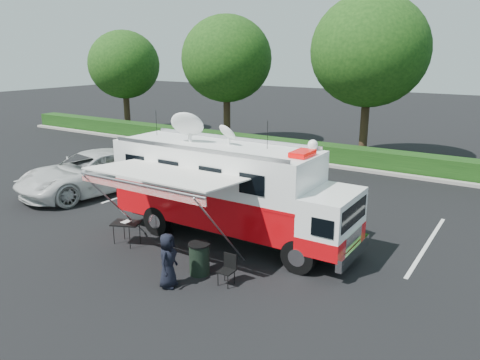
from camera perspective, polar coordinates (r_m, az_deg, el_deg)
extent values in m
plane|color=black|center=(15.45, -1.01, -7.23)|extent=(120.00, 120.00, 0.00)
cube|color=#9E998E|center=(23.92, 22.18, 0.09)|extent=(60.00, 0.35, 0.15)
cube|color=black|center=(24.68, 22.68, 1.51)|extent=(60.00, 1.20, 1.00)
cylinder|color=black|center=(36.11, -13.65, 8.81)|extent=(0.44, 0.44, 4.00)
ellipsoid|color=#14380F|center=(35.91, -13.96, 13.50)|extent=(5.12, 5.12, 4.86)
cylinder|color=black|center=(30.29, -1.61, 8.39)|extent=(0.44, 0.44, 4.40)
ellipsoid|color=#14380F|center=(30.06, -1.66, 14.56)|extent=(5.63, 5.63, 5.35)
cylinder|color=black|center=(26.32, 14.96, 7.22)|extent=(0.44, 0.44, 4.80)
ellipsoid|color=#14380F|center=(26.07, 15.52, 14.96)|extent=(6.14, 6.14, 5.84)
cube|color=silver|center=(25.93, -20.74, 1.21)|extent=(0.12, 5.50, 0.01)
cube|color=silver|center=(21.53, -11.05, -0.85)|extent=(0.12, 5.50, 0.01)
cube|color=silver|center=(18.08, 2.94, -3.77)|extent=(0.12, 5.50, 0.01)
cube|color=silver|center=(16.19, 21.87, -7.30)|extent=(0.12, 5.50, 0.01)
cube|color=black|center=(15.26, -1.02, -5.52)|extent=(7.71, 1.26, 0.27)
cylinder|color=black|center=(13.17, 7.14, -9.21)|extent=(0.99, 0.29, 0.99)
cylinder|color=black|center=(14.84, 10.47, -6.43)|extent=(0.99, 0.29, 0.99)
cylinder|color=black|center=(15.90, -10.05, -4.88)|extent=(0.99, 0.29, 0.99)
cylinder|color=black|center=(17.31, -5.65, -3.00)|extent=(0.99, 0.29, 0.99)
cube|color=silver|center=(13.59, 13.63, -8.53)|extent=(0.18, 2.24, 0.36)
cube|color=white|center=(13.48, 11.16, -4.67)|extent=(1.26, 2.24, 1.52)
cube|color=red|center=(13.67, 11.04, -6.79)|extent=(1.27, 2.26, 0.49)
cube|color=black|center=(13.21, 13.57, -4.01)|extent=(0.11, 1.94, 0.63)
cube|color=red|center=(15.37, -2.98, -2.72)|extent=(6.82, 2.24, 1.08)
cube|color=red|center=(15.21, -3.01, -0.80)|extent=(6.84, 2.26, 0.09)
cube|color=white|center=(15.04, -3.04, 1.66)|extent=(6.82, 2.24, 1.26)
cube|color=white|center=(14.89, -3.08, 4.14)|extent=(6.82, 2.24, 0.07)
cube|color=#CC0505|center=(13.35, 7.63, 3.24)|extent=(0.49, 0.85, 0.14)
sphere|color=white|center=(14.17, 8.86, 4.28)|extent=(0.30, 0.30, 0.30)
ellipsoid|color=white|center=(15.27, -6.44, 6.78)|extent=(1.08, 1.08, 0.32)
ellipsoid|color=white|center=(14.75, -1.56, 5.86)|extent=(0.63, 0.63, 0.18)
cylinder|color=black|center=(16.83, -10.16, 6.83)|extent=(0.02, 0.02, 0.90)
cylinder|color=black|center=(15.90, -6.32, 6.47)|extent=(0.02, 0.02, 0.90)
cylinder|color=black|center=(14.20, 3.37, 5.46)|extent=(0.02, 0.02, 0.90)
cube|color=white|center=(13.43, -9.14, 0.77)|extent=(4.48, 2.15, 0.19)
cube|color=red|center=(12.74, -12.25, -0.96)|extent=(4.48, 0.04, 0.25)
cylinder|color=#B2B2B7|center=(12.70, -12.34, -0.51)|extent=(4.48, 0.07, 0.07)
cylinder|color=#B2B2B7|center=(15.11, -14.79, -3.12)|extent=(0.05, 2.34, 2.58)
cylinder|color=#B2B2B7|center=(12.61, -2.27, -6.38)|extent=(0.05, 2.34, 2.58)
imported|color=silver|center=(21.46, -17.46, -1.36)|extent=(4.09, 6.75, 1.75)
imported|color=black|center=(12.73, -8.65, -12.67)|extent=(0.66, 0.83, 1.48)
cube|color=black|center=(15.26, -13.72, -5.12)|extent=(1.03, 0.90, 0.04)
cylinder|color=black|center=(15.49, -15.15, -6.31)|extent=(0.02, 0.02, 0.71)
cylinder|color=black|center=(15.77, -13.95, -5.83)|extent=(0.02, 0.02, 0.71)
cylinder|color=black|center=(15.00, -13.30, -6.91)|extent=(0.02, 0.02, 0.71)
cylinder|color=black|center=(15.29, -12.10, -6.40)|extent=(0.02, 0.02, 0.71)
cube|color=silver|center=(15.32, -13.72, -4.95)|extent=(0.22, 0.30, 0.01)
cube|color=black|center=(12.48, -1.70, -11.07)|extent=(0.39, 0.39, 0.03)
cube|color=black|center=(12.53, -1.20, -9.84)|extent=(0.39, 0.04, 0.43)
cylinder|color=black|center=(12.54, -2.71, -11.95)|extent=(0.02, 0.02, 0.39)
cylinder|color=black|center=(12.76, -1.88, -11.41)|extent=(0.02, 0.02, 0.39)
cylinder|color=black|center=(12.38, -1.50, -12.32)|extent=(0.02, 0.02, 0.39)
cylinder|color=black|center=(12.61, -0.69, -11.77)|extent=(0.02, 0.02, 0.39)
cylinder|color=black|center=(13.09, -4.98, -9.61)|extent=(0.56, 0.56, 0.86)
cylinder|color=black|center=(12.90, -5.02, -7.80)|extent=(0.60, 0.60, 0.04)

